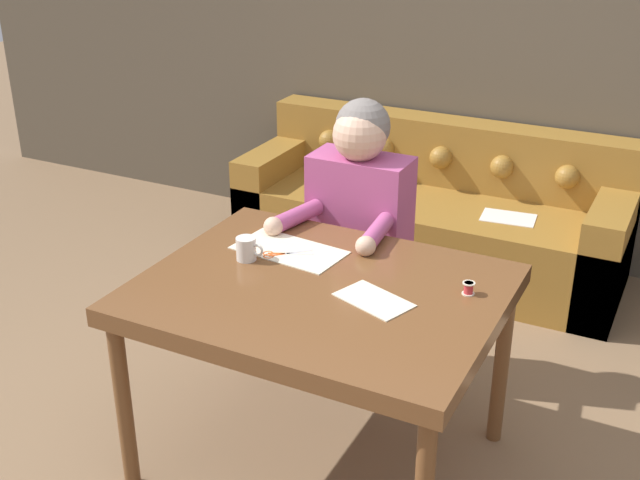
# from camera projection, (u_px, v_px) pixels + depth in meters

# --- Properties ---
(ground_plane) EXTENTS (16.00, 16.00, 0.00)m
(ground_plane) POSITION_uv_depth(u_px,v_px,m) (342.00, 479.00, 3.07)
(ground_plane) COLOR #846647
(wall_back) EXTENTS (8.00, 0.06, 2.60)m
(wall_back) POSITION_uv_depth(u_px,v_px,m) (526.00, 36.00, 4.41)
(wall_back) COLOR brown
(wall_back) RESTS_ON ground_plane
(dining_table) EXTENTS (1.27, 1.01, 0.78)m
(dining_table) POSITION_uv_depth(u_px,v_px,m) (321.00, 304.00, 2.88)
(dining_table) COLOR brown
(dining_table) RESTS_ON ground_plane
(couch) EXTENTS (2.18, 0.79, 0.82)m
(couch) POSITION_uv_depth(u_px,v_px,m) (431.00, 216.00, 4.65)
(couch) COLOR olive
(couch) RESTS_ON ground_plane
(person) EXTENTS (0.49, 0.57, 1.28)m
(person) POSITION_uv_depth(u_px,v_px,m) (358.00, 235.00, 3.51)
(person) COLOR #33281E
(person) RESTS_ON ground_plane
(pattern_paper_main) EXTENTS (0.45, 0.27, 0.00)m
(pattern_paper_main) POSITION_uv_depth(u_px,v_px,m) (289.00, 250.00, 3.11)
(pattern_paper_main) COLOR beige
(pattern_paper_main) RESTS_ON dining_table
(pattern_paper_offcut) EXTENTS (0.30, 0.24, 0.00)m
(pattern_paper_offcut) POSITION_uv_depth(u_px,v_px,m) (374.00, 300.00, 2.75)
(pattern_paper_offcut) COLOR beige
(pattern_paper_offcut) RESTS_ON dining_table
(scissors) EXTENTS (0.18, 0.15, 0.01)m
(scissors) POSITION_uv_depth(u_px,v_px,m) (278.00, 254.00, 3.08)
(scissors) COLOR silver
(scissors) RESTS_ON dining_table
(mug) EXTENTS (0.11, 0.08, 0.09)m
(mug) POSITION_uv_depth(u_px,v_px,m) (247.00, 249.00, 3.02)
(mug) COLOR silver
(mug) RESTS_ON dining_table
(thread_spool) EXTENTS (0.04, 0.04, 0.05)m
(thread_spool) POSITION_uv_depth(u_px,v_px,m) (468.00, 288.00, 2.78)
(thread_spool) COLOR red
(thread_spool) RESTS_ON dining_table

